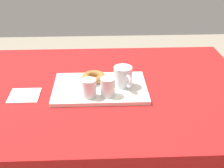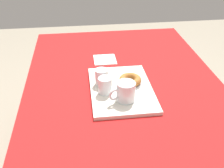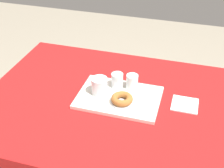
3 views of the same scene
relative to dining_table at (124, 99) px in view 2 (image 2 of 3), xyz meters
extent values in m
cube|color=red|center=(0.00, 0.00, 0.07)|extent=(1.52, 1.02, 0.03)
cube|color=red|center=(0.00, -0.51, -0.02)|extent=(1.52, 0.01, 0.14)
cube|color=red|center=(0.00, 0.51, -0.02)|extent=(1.52, 0.01, 0.14)
cube|color=red|center=(0.76, 0.00, -0.02)|extent=(0.01, 1.02, 0.14)
cylinder|color=brown|center=(0.67, -0.42, -0.31)|extent=(0.06, 0.06, 0.73)
cylinder|color=brown|center=(0.67, 0.42, -0.31)|extent=(0.06, 0.06, 0.73)
cube|color=silver|center=(-0.05, 0.03, 0.10)|extent=(0.43, 0.30, 0.02)
cylinder|color=white|center=(-0.15, 0.02, 0.15)|extent=(0.09, 0.09, 0.09)
cylinder|color=maroon|center=(-0.15, 0.02, 0.14)|extent=(0.07, 0.07, 0.07)
torus|color=white|center=(-0.17, 0.08, 0.15)|extent=(0.03, 0.06, 0.06)
cylinder|color=white|center=(-0.08, 0.11, 0.15)|extent=(0.06, 0.06, 0.08)
cylinder|color=silver|center=(-0.08, 0.11, 0.13)|extent=(0.05, 0.05, 0.05)
cylinder|color=white|center=(0.00, 0.12, 0.15)|extent=(0.06, 0.06, 0.08)
cylinder|color=silver|center=(0.00, 0.12, 0.13)|extent=(0.05, 0.05, 0.05)
cylinder|color=silver|center=(-0.02, -0.02, 0.11)|extent=(0.12, 0.12, 0.01)
torus|color=#A3662D|center=(-0.02, -0.02, 0.13)|extent=(0.11, 0.11, 0.03)
cube|color=white|center=(0.29, 0.07, 0.09)|extent=(0.13, 0.13, 0.01)
camera|label=1|loc=(-0.05, 1.32, 0.79)|focal=50.82mm
camera|label=2|loc=(-1.16, 0.21, 0.83)|focal=43.57mm
camera|label=3|loc=(0.28, -1.20, 1.06)|focal=48.35mm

